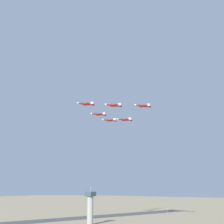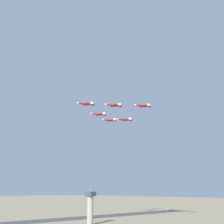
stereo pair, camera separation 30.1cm
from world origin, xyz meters
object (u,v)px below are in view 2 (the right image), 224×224
(jet_left_wingman, at_px, (113,105))
(jet_slot_rear, at_px, (124,120))
(control_tower, at_px, (90,206))
(jet_right_wingman, at_px, (98,114))
(jet_left_outer, at_px, (143,106))
(windsock, at_px, (167,209))
(jet_right_outer, at_px, (109,120))
(jet_lead, at_px, (86,104))

(jet_left_wingman, xyz_separation_m, jet_slot_rear, (23.34, 5.12, -7.45))
(control_tower, height_order, jet_slot_rear, jet_slot_rear)
(jet_right_wingman, height_order, jet_slot_rear, jet_right_wingman)
(jet_slot_rear, bearing_deg, jet_left_outer, 89.93)
(windsock, height_order, jet_left_outer, jet_left_outer)
(jet_left_wingman, bearing_deg, jet_left_outer, 139.25)
(jet_right_wingman, height_order, jet_left_outer, jet_right_wingman)
(jet_right_outer, bearing_deg, windsock, 176.07)
(jet_left_wingman, height_order, jet_right_wingman, jet_left_wingman)
(jet_left_wingman, distance_m, jet_right_wingman, 30.98)
(jet_left_outer, xyz_separation_m, jet_slot_rear, (14.53, 27.33, -5.49))
(jet_right_wingman, bearing_deg, windsock, -173.24)
(windsock, xyz_separation_m, jet_slot_rear, (-65.51, 5.05, 77.86))
(windsock, xyz_separation_m, jet_left_outer, (-80.04, -22.28, 83.34))
(jet_right_wingman, relative_size, jet_slot_rear, 1.02)
(windsock, distance_m, jet_right_outer, 102.69)
(jet_slot_rear, bearing_deg, jet_right_outer, -90.07)
(control_tower, relative_size, jet_right_outer, 1.77)
(control_tower, height_order, windsock, control_tower)
(windsock, height_order, jet_right_wingman, jet_right_wingman)
(control_tower, bearing_deg, jet_right_wingman, 31.51)
(control_tower, xyz_separation_m, jet_slot_rear, (44.10, -0.58, 70.96))
(control_tower, height_order, jet_left_wingman, jet_left_wingman)
(windsock, relative_size, jet_slot_rear, 0.43)
(jet_right_wingman, height_order, jet_right_outer, jet_right_wingman)
(jet_lead, xyz_separation_m, jet_right_outer, (46.69, 10.24, -4.93))
(control_tower, bearing_deg, jet_lead, 54.12)
(jet_lead, xyz_separation_m, jet_right_wingman, (23.34, 5.12, -3.94))
(jet_left_wingman, xyz_separation_m, jet_right_wingman, (14.53, 27.33, -1.26))
(control_tower, xyz_separation_m, jet_left_wingman, (20.76, -5.69, 78.40))
(control_tower, xyz_separation_m, jet_right_wingman, (35.29, 21.64, 77.14))
(jet_lead, bearing_deg, jet_slot_rear, -179.14)
(jet_left_wingman, height_order, jet_right_outer, jet_left_wingman)
(windsock, relative_size, jet_left_outer, 0.43)
(jet_lead, xyz_separation_m, jet_slot_rear, (32.16, -17.10, -10.13))
(jet_lead, height_order, jet_slot_rear, jet_lead)
(jet_lead, height_order, jet_right_wingman, jet_lead)
(control_tower, bearing_deg, jet_left_outer, -43.34)
(jet_left_wingman, bearing_deg, windsock, -152.35)
(jet_left_wingman, height_order, jet_left_outer, jet_left_wingman)
(jet_lead, xyz_separation_m, jet_left_outer, (17.63, -44.43, -4.64))
(jet_right_outer, relative_size, jet_slot_rear, 1.01)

